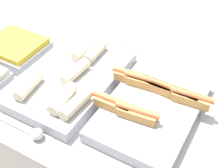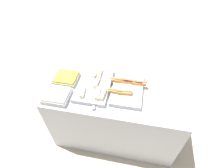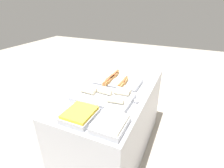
{
  "view_description": "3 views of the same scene",
  "coord_description": "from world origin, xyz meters",
  "px_view_note": "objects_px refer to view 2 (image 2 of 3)",
  "views": [
    {
      "loc": [
        0.39,
        -0.79,
        1.76
      ],
      "look_at": [
        -0.05,
        0.0,
        0.95
      ],
      "focal_mm": 50.0,
      "sensor_mm": 36.0,
      "label": 1
    },
    {
      "loc": [
        0.2,
        -1.3,
        2.3
      ],
      "look_at": [
        -0.05,
        0.0,
        0.95
      ],
      "focal_mm": 28.0,
      "sensor_mm": 36.0,
      "label": 2
    },
    {
      "loc": [
        -1.54,
        -0.67,
        1.74
      ],
      "look_at": [
        -0.05,
        0.0,
        0.95
      ],
      "focal_mm": 28.0,
      "sensor_mm": 36.0,
      "label": 3
    }
  ],
  "objects_px": {
    "tray_side_back": "(66,78)",
    "serving_spoon_far": "(105,69)",
    "tray_hotdogs": "(127,88)",
    "tray_side_front": "(57,95)",
    "serving_spoon_near": "(92,108)",
    "tray_wraps": "(95,85)"
  },
  "relations": [
    {
      "from": "tray_side_front",
      "to": "serving_spoon_far",
      "type": "xyz_separation_m",
      "value": [
        0.39,
        0.54,
        -0.02
      ]
    },
    {
      "from": "tray_wraps",
      "to": "tray_hotdogs",
      "type": "bearing_deg",
      "value": 2.26
    },
    {
      "from": "tray_wraps",
      "to": "tray_side_front",
      "type": "relative_size",
      "value": 2.05
    },
    {
      "from": "tray_side_back",
      "to": "serving_spoon_far",
      "type": "distance_m",
      "value": 0.48
    },
    {
      "from": "tray_hotdogs",
      "to": "serving_spoon_far",
      "type": "distance_m",
      "value": 0.43
    },
    {
      "from": "tray_side_back",
      "to": "serving_spoon_far",
      "type": "bearing_deg",
      "value": 34.18
    },
    {
      "from": "tray_side_back",
      "to": "tray_hotdogs",
      "type": "bearing_deg",
      "value": -2.2
    },
    {
      "from": "serving_spoon_far",
      "to": "tray_wraps",
      "type": "bearing_deg",
      "value": -98.38
    },
    {
      "from": "tray_wraps",
      "to": "serving_spoon_far",
      "type": "bearing_deg",
      "value": 81.62
    },
    {
      "from": "tray_side_back",
      "to": "tray_side_front",
      "type": "bearing_deg",
      "value": -90.0
    },
    {
      "from": "tray_side_back",
      "to": "tray_wraps",
      "type": "bearing_deg",
      "value": -6.83
    },
    {
      "from": "serving_spoon_near",
      "to": "serving_spoon_far",
      "type": "distance_m",
      "value": 0.61
    },
    {
      "from": "tray_hotdogs",
      "to": "serving_spoon_near",
      "type": "relative_size",
      "value": 2.36
    },
    {
      "from": "tray_side_front",
      "to": "serving_spoon_near",
      "type": "height_order",
      "value": "tray_side_front"
    },
    {
      "from": "tray_hotdogs",
      "to": "serving_spoon_near",
      "type": "xyz_separation_m",
      "value": [
        -0.31,
        -0.32,
        -0.02
      ]
    },
    {
      "from": "tray_wraps",
      "to": "serving_spoon_near",
      "type": "bearing_deg",
      "value": -80.58
    },
    {
      "from": "tray_hotdogs",
      "to": "serving_spoon_far",
      "type": "relative_size",
      "value": 2.51
    },
    {
      "from": "tray_wraps",
      "to": "tray_side_back",
      "type": "relative_size",
      "value": 2.05
    },
    {
      "from": "tray_side_front",
      "to": "tray_wraps",
      "type": "bearing_deg",
      "value": 33.18
    },
    {
      "from": "tray_wraps",
      "to": "serving_spoon_far",
      "type": "height_order",
      "value": "tray_wraps"
    },
    {
      "from": "tray_wraps",
      "to": "serving_spoon_far",
      "type": "distance_m",
      "value": 0.31
    },
    {
      "from": "tray_hotdogs",
      "to": "tray_side_front",
      "type": "xyz_separation_m",
      "value": [
        -0.71,
        -0.24,
        -0.0
      ]
    }
  ]
}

